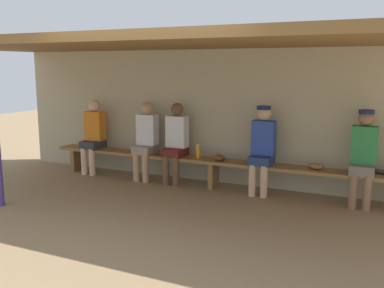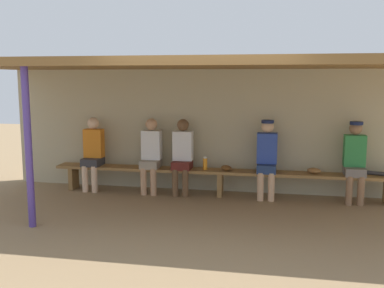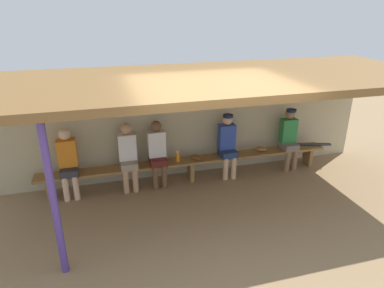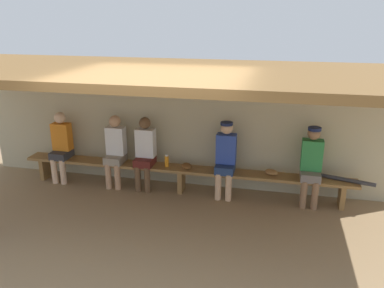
{
  "view_description": "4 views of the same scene",
  "coord_description": "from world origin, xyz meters",
  "px_view_note": "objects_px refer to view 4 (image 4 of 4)",
  "views": [
    {
      "loc": [
        2.53,
        -4.71,
        1.93
      ],
      "look_at": [
        -0.29,
        1.35,
        0.72
      ],
      "focal_mm": 40.52,
      "sensor_mm": 36.0,
      "label": 1
    },
    {
      "loc": [
        0.92,
        -5.98,
        2.05
      ],
      "look_at": [
        -0.44,
        1.22,
        0.95
      ],
      "focal_mm": 41.58,
      "sensor_mm": 36.0,
      "label": 2
    },
    {
      "loc": [
        -1.69,
        -4.66,
        3.45
      ],
      "look_at": [
        -0.04,
        1.31,
        0.9
      ],
      "focal_mm": 32.52,
      "sensor_mm": 36.0,
      "label": 3
    },
    {
      "loc": [
        1.63,
        -4.73,
        3.07
      ],
      "look_at": [
        0.3,
        1.08,
        1.08
      ],
      "focal_mm": 36.54,
      "sensor_mm": 36.0,
      "label": 4
    }
  ],
  "objects_px": {
    "baseball_glove_tan": "(187,166)",
    "baseball_bat": "(347,180)",
    "water_bottle_orange": "(167,161)",
    "baseball_glove_dark_brown": "(271,172)",
    "player_near_post": "(145,151)",
    "bench": "(181,171)",
    "player_in_blue": "(61,144)",
    "player_leftmost": "(115,148)",
    "player_with_sunglasses": "(311,163)",
    "player_in_white": "(226,156)"
  },
  "relations": [
    {
      "from": "bench",
      "to": "baseball_bat",
      "type": "bearing_deg",
      "value": -0.0
    },
    {
      "from": "player_with_sunglasses",
      "to": "baseball_glove_tan",
      "type": "height_order",
      "value": "player_with_sunglasses"
    },
    {
      "from": "baseball_bat",
      "to": "player_leftmost",
      "type": "bearing_deg",
      "value": -163.81
    },
    {
      "from": "player_in_blue",
      "to": "player_leftmost",
      "type": "xyz_separation_m",
      "value": [
        1.1,
        0.0,
        0.0
      ]
    },
    {
      "from": "baseball_glove_tan",
      "to": "baseball_bat",
      "type": "relative_size",
      "value": 0.27
    },
    {
      "from": "player_near_post",
      "to": "baseball_glove_dark_brown",
      "type": "relative_size",
      "value": 5.56
    },
    {
      "from": "water_bottle_orange",
      "to": "baseball_glove_tan",
      "type": "height_order",
      "value": "water_bottle_orange"
    },
    {
      "from": "baseball_bat",
      "to": "player_in_blue",
      "type": "bearing_deg",
      "value": -163.8
    },
    {
      "from": "water_bottle_orange",
      "to": "baseball_glove_tan",
      "type": "bearing_deg",
      "value": -1.55
    },
    {
      "from": "baseball_bat",
      "to": "water_bottle_orange",
      "type": "bearing_deg",
      "value": -163.71
    },
    {
      "from": "baseball_glove_tan",
      "to": "player_leftmost",
      "type": "bearing_deg",
      "value": -121.69
    },
    {
      "from": "baseball_glove_dark_brown",
      "to": "player_leftmost",
      "type": "bearing_deg",
      "value": -148.69
    },
    {
      "from": "player_near_post",
      "to": "player_leftmost",
      "type": "distance_m",
      "value": 0.57
    },
    {
      "from": "player_in_blue",
      "to": "baseball_glove_dark_brown",
      "type": "xyz_separation_m",
      "value": [
        3.93,
        0.03,
        -0.22
      ]
    },
    {
      "from": "player_near_post",
      "to": "player_leftmost",
      "type": "bearing_deg",
      "value": 180.0
    },
    {
      "from": "baseball_glove_dark_brown",
      "to": "baseball_glove_tan",
      "type": "relative_size",
      "value": 1.0
    },
    {
      "from": "bench",
      "to": "baseball_glove_dark_brown",
      "type": "height_order",
      "value": "baseball_glove_dark_brown"
    },
    {
      "from": "player_leftmost",
      "to": "baseball_glove_tan",
      "type": "bearing_deg",
      "value": -0.68
    },
    {
      "from": "player_with_sunglasses",
      "to": "player_in_blue",
      "type": "height_order",
      "value": "player_with_sunglasses"
    },
    {
      "from": "player_near_post",
      "to": "baseball_glove_tan",
      "type": "xyz_separation_m",
      "value": [
        0.78,
        -0.02,
        -0.22
      ]
    },
    {
      "from": "baseball_glove_tan",
      "to": "player_near_post",
      "type": "bearing_deg",
      "value": -122.2
    },
    {
      "from": "bench",
      "to": "player_in_white",
      "type": "xyz_separation_m",
      "value": [
        0.79,
        0.0,
        0.36
      ]
    },
    {
      "from": "player_with_sunglasses",
      "to": "baseball_bat",
      "type": "distance_m",
      "value": 0.63
    },
    {
      "from": "baseball_glove_tan",
      "to": "player_in_white",
      "type": "bearing_deg",
      "value": 60.38
    },
    {
      "from": "player_leftmost",
      "to": "baseball_glove_dark_brown",
      "type": "bearing_deg",
      "value": 0.55
    },
    {
      "from": "baseball_glove_tan",
      "to": "player_in_blue",
      "type": "bearing_deg",
      "value": -121.39
    },
    {
      "from": "player_near_post",
      "to": "baseball_glove_tan",
      "type": "distance_m",
      "value": 0.81
    },
    {
      "from": "bench",
      "to": "player_in_white",
      "type": "bearing_deg",
      "value": 0.26
    },
    {
      "from": "bench",
      "to": "player_near_post",
      "type": "distance_m",
      "value": 0.76
    },
    {
      "from": "water_bottle_orange",
      "to": "baseball_glove_dark_brown",
      "type": "height_order",
      "value": "water_bottle_orange"
    },
    {
      "from": "player_near_post",
      "to": "player_in_blue",
      "type": "height_order",
      "value": "same"
    },
    {
      "from": "baseball_glove_dark_brown",
      "to": "baseball_glove_tan",
      "type": "distance_m",
      "value": 1.48
    },
    {
      "from": "player_near_post",
      "to": "water_bottle_orange",
      "type": "xyz_separation_m",
      "value": [
        0.41,
        -0.01,
        -0.16
      ]
    },
    {
      "from": "bench",
      "to": "player_in_blue",
      "type": "height_order",
      "value": "player_in_blue"
    },
    {
      "from": "baseball_glove_dark_brown",
      "to": "player_near_post",
      "type": "bearing_deg",
      "value": -148.55
    },
    {
      "from": "baseball_glove_tan",
      "to": "bench",
      "type": "bearing_deg",
      "value": -128.19
    },
    {
      "from": "player_with_sunglasses",
      "to": "baseball_bat",
      "type": "relative_size",
      "value": 1.52
    },
    {
      "from": "player_in_white",
      "to": "baseball_glove_dark_brown",
      "type": "relative_size",
      "value": 5.6
    },
    {
      "from": "player_in_white",
      "to": "player_in_blue",
      "type": "height_order",
      "value": "player_in_white"
    },
    {
      "from": "player_with_sunglasses",
      "to": "player_in_blue",
      "type": "bearing_deg",
      "value": -179.99
    },
    {
      "from": "player_leftmost",
      "to": "baseball_glove_tan",
      "type": "xyz_separation_m",
      "value": [
        1.35,
        -0.02,
        -0.22
      ]
    },
    {
      "from": "player_leftmost",
      "to": "baseball_glove_tan",
      "type": "relative_size",
      "value": 5.56
    },
    {
      "from": "player_near_post",
      "to": "baseball_bat",
      "type": "distance_m",
      "value": 3.48
    },
    {
      "from": "player_in_blue",
      "to": "baseball_glove_dark_brown",
      "type": "height_order",
      "value": "player_in_blue"
    },
    {
      "from": "baseball_glove_tan",
      "to": "baseball_bat",
      "type": "distance_m",
      "value": 2.69
    },
    {
      "from": "bench",
      "to": "water_bottle_orange",
      "type": "height_order",
      "value": "water_bottle_orange"
    },
    {
      "from": "bench",
      "to": "player_in_white",
      "type": "height_order",
      "value": "player_in_white"
    },
    {
      "from": "bench",
      "to": "player_in_blue",
      "type": "xyz_separation_m",
      "value": [
        -2.35,
        0.0,
        0.34
      ]
    },
    {
      "from": "player_leftmost",
      "to": "baseball_bat",
      "type": "relative_size",
      "value": 1.51
    },
    {
      "from": "player_with_sunglasses",
      "to": "baseball_bat",
      "type": "bearing_deg",
      "value": -0.35
    }
  ]
}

